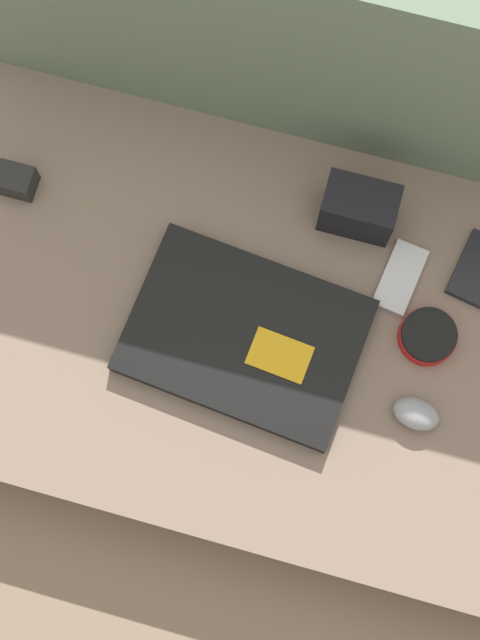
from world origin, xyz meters
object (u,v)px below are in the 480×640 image
at_px(speaker_puck, 428,336).
at_px(phone_silver, 480,270).
at_px(phone_black, 400,278).
at_px(laptop, 245,336).
at_px(camera_pouch, 359,208).
at_px(charger_brick, 16,181).
at_px(computer_mouse, 416,414).

height_order(speaker_puck, phone_silver, speaker_puck).
relative_size(phone_silver, phone_black, 1.04).
bearing_deg(speaker_puck, phone_black, 126.46).
height_order(laptop, camera_pouch, camera_pouch).
height_order(speaker_puck, camera_pouch, camera_pouch).
xyz_separation_m(phone_black, charger_brick, (-0.62, -0.01, 0.01)).
bearing_deg(camera_pouch, phone_silver, -9.39).
bearing_deg(laptop, phone_silver, 37.66).
height_order(laptop, phone_black, laptop).
xyz_separation_m(computer_mouse, charger_brick, (-0.69, 0.19, 0.00)).
xyz_separation_m(laptop, computer_mouse, (0.27, -0.05, 0.00)).
bearing_deg(phone_silver, speaker_puck, -102.71).
xyz_separation_m(laptop, speaker_puck, (0.27, 0.07, 0.00)).
distance_m(laptop, computer_mouse, 0.28).
distance_m(phone_silver, camera_pouch, 0.21).
height_order(computer_mouse, charger_brick, charger_brick).
bearing_deg(speaker_puck, phone_silver, 66.22).
bearing_deg(phone_black, camera_pouch, 146.94).
relative_size(computer_mouse, phone_silver, 0.61).
distance_m(phone_black, camera_pouch, 0.13).
bearing_deg(laptop, camera_pouch, 69.32).
distance_m(computer_mouse, speaker_puck, 0.12).
relative_size(laptop, phone_black, 3.09).
relative_size(computer_mouse, speaker_puck, 0.86).
bearing_deg(speaker_puck, computer_mouse, -86.28).
relative_size(speaker_puck, phone_black, 0.74).
distance_m(phone_silver, phone_black, 0.12).
bearing_deg(computer_mouse, laptop, 177.10).
xyz_separation_m(phone_black, camera_pouch, (-0.09, 0.08, 0.04)).
distance_m(speaker_puck, phone_black, 0.10).
height_order(speaker_puck, charger_brick, charger_brick).
bearing_deg(phone_black, charger_brick, -170.61).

